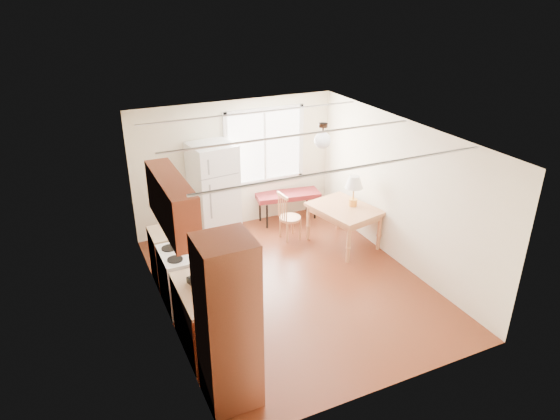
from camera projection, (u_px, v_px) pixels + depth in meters
room_shell at (293, 215)px, 7.55m from camera, size 4.60×5.60×2.62m
kitchen_run at (197, 285)px, 6.54m from camera, size 0.65×3.40×2.20m
window_unit at (265, 146)px, 9.69m from camera, size 1.64×0.05×1.51m
pendant_light at (323, 139)px, 7.74m from camera, size 0.26×0.26×0.40m
refrigerator at (214, 192)px, 9.21m from camera, size 0.84×0.84×1.85m
bench at (288, 196)px, 10.06m from camera, size 1.34×0.67×0.59m
dining_table at (344, 212)px, 9.04m from camera, size 1.15×1.38×0.76m
chair at (286, 214)px, 9.29m from camera, size 0.41×0.41×0.92m
table_lamp at (354, 184)px, 8.89m from camera, size 0.33×0.33×0.57m
coffee_maker at (197, 275)px, 6.39m from camera, size 0.25×0.29×0.37m
kettle at (202, 288)px, 6.21m from camera, size 0.11×0.11×0.20m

